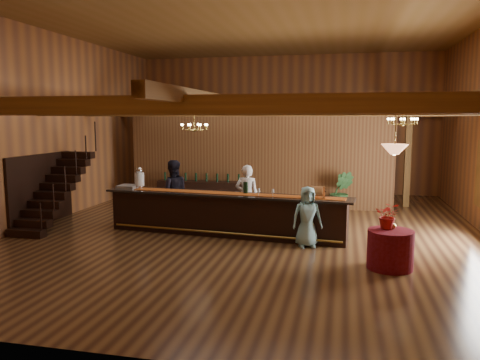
% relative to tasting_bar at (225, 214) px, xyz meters
% --- Properties ---
extents(floor, '(14.00, 14.00, 0.00)m').
position_rel_tasting_bar_xyz_m(floor, '(0.57, 0.66, -0.55)').
color(floor, brown).
rests_on(floor, ground).
extents(ceiling, '(14.00, 14.00, 0.00)m').
position_rel_tasting_bar_xyz_m(ceiling, '(0.57, 0.66, 4.95)').
color(ceiling, olive).
rests_on(ceiling, wall_back).
extents(wall_back, '(12.00, 0.10, 5.50)m').
position_rel_tasting_bar_xyz_m(wall_back, '(0.57, 7.66, 2.20)').
color(wall_back, '#A35F2F').
rests_on(wall_back, floor).
extents(wall_front, '(12.00, 0.10, 5.50)m').
position_rel_tasting_bar_xyz_m(wall_front, '(0.57, -6.34, 2.20)').
color(wall_front, '#A35F2F').
rests_on(wall_front, floor).
extents(wall_left, '(0.10, 14.00, 5.50)m').
position_rel_tasting_bar_xyz_m(wall_left, '(-5.43, 0.66, 2.20)').
color(wall_left, '#A35F2F').
rests_on(wall_left, floor).
extents(beam_grid, '(11.90, 13.90, 0.39)m').
position_rel_tasting_bar_xyz_m(beam_grid, '(0.57, 1.17, 2.69)').
color(beam_grid, '#A06E2F').
rests_on(beam_grid, wall_left).
extents(support_posts, '(9.20, 10.20, 3.20)m').
position_rel_tasting_bar_xyz_m(support_posts, '(0.57, 0.16, 1.05)').
color(support_posts, '#A06E2F').
rests_on(support_posts, floor).
extents(partition_wall, '(9.00, 0.18, 3.10)m').
position_rel_tasting_bar_xyz_m(partition_wall, '(0.07, 4.16, 1.00)').
color(partition_wall, brown).
rests_on(partition_wall, floor).
extents(staircase, '(1.00, 2.80, 2.00)m').
position_rel_tasting_bar_xyz_m(staircase, '(-4.88, -0.08, 0.45)').
color(staircase, black).
rests_on(staircase, floor).
extents(backroom_boxes, '(4.10, 0.60, 1.10)m').
position_rel_tasting_bar_xyz_m(backroom_boxes, '(0.28, 6.16, -0.02)').
color(backroom_boxes, black).
rests_on(backroom_boxes, floor).
extents(tasting_bar, '(6.57, 1.42, 1.10)m').
position_rel_tasting_bar_xyz_m(tasting_bar, '(0.00, 0.00, 0.00)').
color(tasting_bar, black).
rests_on(tasting_bar, floor).
extents(beverage_dispenser, '(0.26, 0.26, 0.60)m').
position_rel_tasting_bar_xyz_m(beverage_dispenser, '(-2.48, 0.28, 0.82)').
color(beverage_dispenser, silver).
rests_on(beverage_dispenser, tasting_bar).
extents(glass_rack_tray, '(0.50, 0.50, 0.10)m').
position_rel_tasting_bar_xyz_m(glass_rack_tray, '(-2.78, 0.21, 0.58)').
color(glass_rack_tray, gray).
rests_on(glass_rack_tray, tasting_bar).
extents(raffle_drum, '(0.34, 0.24, 0.30)m').
position_rel_tasting_bar_xyz_m(raffle_drum, '(2.37, -0.27, 0.71)').
color(raffle_drum, '#9D5E2A').
rests_on(raffle_drum, tasting_bar).
extents(bar_bottle_0, '(0.07, 0.07, 0.30)m').
position_rel_tasting_bar_xyz_m(bar_bottle_0, '(0.51, 0.08, 0.68)').
color(bar_bottle_0, black).
rests_on(bar_bottle_0, tasting_bar).
extents(bar_bottle_1, '(0.07, 0.07, 0.30)m').
position_rel_tasting_bar_xyz_m(bar_bottle_1, '(0.55, 0.07, 0.68)').
color(bar_bottle_1, black).
rests_on(bar_bottle_1, tasting_bar).
extents(backbar_shelf, '(3.06, 0.62, 0.86)m').
position_rel_tasting_bar_xyz_m(backbar_shelf, '(-1.80, 3.75, -0.12)').
color(backbar_shelf, black).
rests_on(backbar_shelf, floor).
extents(round_table, '(0.91, 0.91, 0.79)m').
position_rel_tasting_bar_xyz_m(round_table, '(3.92, -1.94, -0.16)').
color(round_table, maroon).
rests_on(round_table, floor).
extents(chandelier_left, '(0.80, 0.80, 0.60)m').
position_rel_tasting_bar_xyz_m(chandelier_left, '(-1.35, 1.67, 2.20)').
color(chandelier_left, '#AB903E').
rests_on(chandelier_left, beam_grid).
extents(chandelier_right, '(0.80, 0.80, 0.43)m').
position_rel_tasting_bar_xyz_m(chandelier_right, '(4.52, 2.20, 2.37)').
color(chandelier_right, '#AB903E').
rests_on(chandelier_right, beam_grid).
extents(pendant_lamp, '(0.52, 0.52, 0.90)m').
position_rel_tasting_bar_xyz_m(pendant_lamp, '(3.92, -1.94, 1.85)').
color(pendant_lamp, '#AB903E').
rests_on(pendant_lamp, beam_grid).
extents(bartender, '(0.67, 0.46, 1.75)m').
position_rel_tasting_bar_xyz_m(bartender, '(0.40, 0.86, 0.32)').
color(bartender, white).
rests_on(bartender, floor).
extents(staff_second, '(1.10, 1.00, 1.84)m').
position_rel_tasting_bar_xyz_m(staff_second, '(-1.74, 0.84, 0.37)').
color(staff_second, black).
rests_on(staff_second, floor).
extents(guest, '(0.80, 0.63, 1.43)m').
position_rel_tasting_bar_xyz_m(guest, '(2.16, -0.68, 0.16)').
color(guest, '#86C5CC').
rests_on(guest, floor).
extents(floor_plant, '(0.77, 0.64, 1.34)m').
position_rel_tasting_bar_xyz_m(floor_plant, '(2.91, 3.65, 0.12)').
color(floor_plant, '#224820').
rests_on(floor_plant, floor).
extents(table_flowers, '(0.55, 0.50, 0.55)m').
position_rel_tasting_bar_xyz_m(table_flowers, '(3.86, -1.82, 0.51)').
color(table_flowers, '#A91D18').
rests_on(table_flowers, round_table).
extents(table_vase, '(0.15, 0.15, 0.27)m').
position_rel_tasting_bar_xyz_m(table_vase, '(3.94, -1.80, 0.37)').
color(table_vase, '#AB903E').
rests_on(table_vase, round_table).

